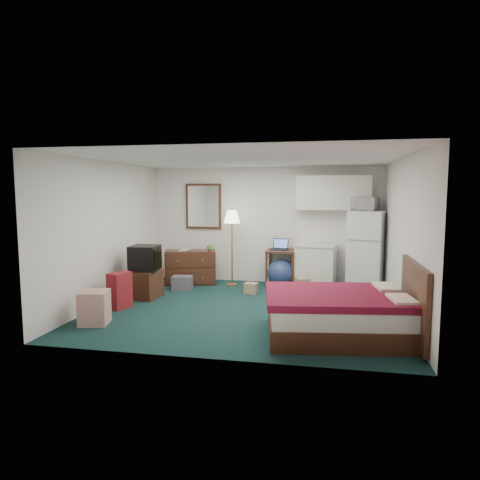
% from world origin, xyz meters
% --- Properties ---
extents(floor, '(5.00, 4.50, 0.01)m').
position_xyz_m(floor, '(0.00, 0.00, 0.00)').
color(floor, black).
rests_on(floor, ground).
extents(ceiling, '(5.00, 4.50, 0.01)m').
position_xyz_m(ceiling, '(0.00, 0.00, 2.50)').
color(ceiling, white).
rests_on(ceiling, walls).
extents(walls, '(5.01, 4.51, 2.50)m').
position_xyz_m(walls, '(0.00, 0.00, 1.25)').
color(walls, white).
rests_on(walls, floor).
extents(mirror, '(0.80, 0.06, 1.00)m').
position_xyz_m(mirror, '(-1.35, 2.22, 1.65)').
color(mirror, white).
rests_on(mirror, walls).
extents(upper_cabinets, '(1.50, 0.35, 0.70)m').
position_xyz_m(upper_cabinets, '(1.45, 2.08, 1.95)').
color(upper_cabinets, white).
rests_on(upper_cabinets, walls).
extents(headboard, '(0.06, 1.56, 1.00)m').
position_xyz_m(headboard, '(2.46, -1.14, 0.55)').
color(headboard, '#3B2012').
rests_on(headboard, walls).
extents(dresser, '(1.15, 0.75, 0.72)m').
position_xyz_m(dresser, '(-1.51, 1.72, 0.36)').
color(dresser, '#3B2012').
rests_on(dresser, floor).
extents(floor_lamp, '(0.37, 0.37, 1.59)m').
position_xyz_m(floor_lamp, '(-0.61, 1.76, 0.79)').
color(floor_lamp, '#CC8934').
rests_on(floor_lamp, floor).
extents(desk, '(0.60, 0.60, 0.75)m').
position_xyz_m(desk, '(0.41, 1.93, 0.38)').
color(desk, '#3B2012').
rests_on(desk, floor).
extents(exercise_ball, '(0.70, 0.70, 0.57)m').
position_xyz_m(exercise_ball, '(0.43, 1.81, 0.29)').
color(exercise_ball, navy).
rests_on(exercise_ball, floor).
extents(kitchen_counter, '(0.87, 0.72, 0.86)m').
position_xyz_m(kitchen_counter, '(1.14, 1.91, 0.43)').
color(kitchen_counter, white).
rests_on(kitchen_counter, floor).
extents(fridge, '(0.82, 0.82, 1.59)m').
position_xyz_m(fridge, '(2.13, 1.88, 0.80)').
color(fridge, white).
rests_on(fridge, floor).
extents(bed, '(2.04, 1.69, 0.59)m').
position_xyz_m(bed, '(1.48, -1.14, 0.30)').
color(bed, maroon).
rests_on(bed, floor).
extents(tv_stand, '(0.57, 0.62, 0.52)m').
position_xyz_m(tv_stand, '(-1.98, 0.37, 0.26)').
color(tv_stand, '#3B2012').
rests_on(tv_stand, floor).
extents(suitcase, '(0.34, 0.43, 0.61)m').
position_xyz_m(suitcase, '(-2.09, -0.39, 0.31)').
color(suitcase, maroon).
rests_on(suitcase, floor).
extents(retail_box, '(0.48, 0.48, 0.50)m').
position_xyz_m(retail_box, '(-2.05, -1.28, 0.25)').
color(retail_box, beige).
rests_on(retail_box, floor).
extents(file_bin, '(0.42, 0.34, 0.28)m').
position_xyz_m(file_bin, '(-1.51, 1.14, 0.14)').
color(file_bin, '#5C5B63').
rests_on(file_bin, floor).
extents(cardboard_box_a, '(0.27, 0.23, 0.20)m').
position_xyz_m(cardboard_box_a, '(-0.09, 1.09, 0.10)').
color(cardboard_box_a, olive).
rests_on(cardboard_box_a, floor).
extents(cardboard_box_b, '(0.33, 0.36, 0.29)m').
position_xyz_m(cardboard_box_b, '(0.88, 1.37, 0.15)').
color(cardboard_box_b, olive).
rests_on(cardboard_box_b, floor).
extents(laptop, '(0.38, 0.33, 0.23)m').
position_xyz_m(laptop, '(0.37, 1.94, 0.87)').
color(laptop, black).
rests_on(laptop, desk).
extents(crt_tv, '(0.54, 0.58, 0.46)m').
position_xyz_m(crt_tv, '(-1.96, 0.38, 0.75)').
color(crt_tv, black).
rests_on(crt_tv, tv_stand).
extents(microwave, '(0.55, 0.44, 0.33)m').
position_xyz_m(microwave, '(2.08, 1.93, 1.76)').
color(microwave, white).
rests_on(microwave, fridge).
extents(book_a, '(0.17, 0.04, 0.23)m').
position_xyz_m(book_a, '(-1.72, 1.63, 0.84)').
color(book_a, olive).
rests_on(book_a, dresser).
extents(book_b, '(0.15, 0.02, 0.21)m').
position_xyz_m(book_b, '(-1.67, 1.78, 0.83)').
color(book_b, olive).
rests_on(book_b, dresser).
extents(mug, '(0.14, 0.11, 0.14)m').
position_xyz_m(mug, '(-1.07, 1.72, 0.79)').
color(mug, '#498C3F').
rests_on(mug, dresser).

